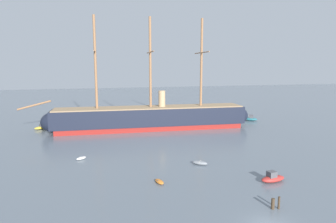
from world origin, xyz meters
TOP-DOWN VIEW (x-y plane):
  - tall_ship at (-2.52, 49.93)m, footprint 59.50×13.35m
  - dinghy_foreground_left at (-8.54, 14.08)m, footprint 1.34×2.17m
  - motorboat_foreground_right at (7.29, 10.42)m, footprint 3.98×2.03m
  - dinghy_near_centre at (-0.14, 20.11)m, footprint 2.76×2.53m
  - dinghy_mid_left at (-19.57, 28.06)m, footprint 2.08×1.85m
  - motorboat_far_left at (-30.46, 57.00)m, footprint 3.56×2.91m
  - motorboat_far_right at (28.92, 53.87)m, footprint 4.54×3.81m
  - dinghy_distant_centre at (1.64, 63.41)m, footprint 2.68×1.67m
  - mooring_piling_nearest at (3.20, 3.18)m, footprint 0.26×0.26m
  - mooring_piling_left_pair at (2.48, 3.30)m, footprint 0.41×0.41m

SIDE VIEW (x-z plane):
  - dinghy_mid_left at x=-19.57m, z-range 0.00..0.46m
  - dinghy_foreground_left at x=-8.54m, z-range 0.00..0.48m
  - dinghy_distant_centre at x=1.64m, z-range 0.00..0.59m
  - dinghy_near_centre at x=-0.14m, z-range 0.00..0.62m
  - motorboat_far_left at x=-30.46m, z-range -0.21..1.19m
  - motorboat_foreground_right at x=7.29m, z-range -0.24..1.37m
  - motorboat_far_right at x=28.92m, z-range -0.27..1.52m
  - mooring_piling_left_pair at x=2.48m, z-range 0.00..1.28m
  - mooring_piling_nearest at x=3.20m, z-range 0.00..1.48m
  - tall_ship at x=-2.52m, z-range -11.19..17.42m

